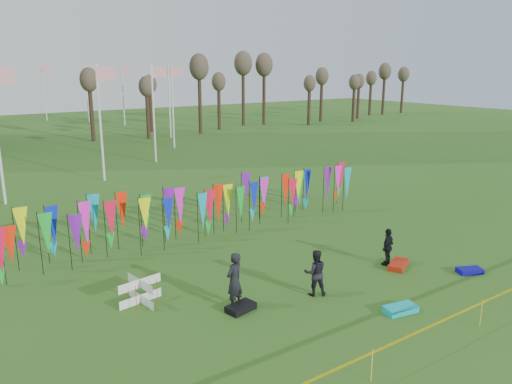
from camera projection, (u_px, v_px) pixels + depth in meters
ground at (343, 316)px, 16.06m from camera, size 160.00×160.00×0.00m
banner_row at (206, 204)px, 23.40m from camera, size 18.64×0.64×2.43m
caution_tape_near at (413, 335)px, 13.45m from camera, size 26.00×0.02×0.90m
tree_line at (288, 78)px, 67.25m from camera, size 53.92×1.92×7.84m
box_kite at (140, 291)px, 16.81m from camera, size 0.82×0.82×0.91m
person_left at (234, 281)px, 16.41m from camera, size 0.84×0.73×1.94m
person_mid at (315, 273)px, 17.39m from camera, size 0.95×0.82×1.66m
person_right at (388, 247)px, 20.05m from camera, size 1.02×0.77×1.54m
kite_bag_turquoise at (400, 309)px, 16.31m from camera, size 1.19×0.75×0.22m
kite_bag_blue at (470, 271)px, 19.39m from camera, size 1.07×0.83×0.20m
kite_bag_red at (398, 265)px, 19.94m from camera, size 1.34×1.05×0.22m
kite_bag_black at (241, 307)px, 16.41m from camera, size 1.06×0.73×0.22m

